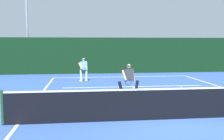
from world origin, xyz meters
name	(u,v)px	position (x,y,z in m)	size (l,w,h in m)	color
ground_plane	(172,119)	(0.00, 0.00, 0.00)	(80.00, 80.00, 0.00)	#2E4E9D
court_line_baseline_far	(121,77)	(0.00, 10.93, 0.00)	(9.86, 0.10, 0.01)	white
court_line_sideline_left	(18,125)	(-4.93, 0.00, 0.00)	(0.10, 21.87, 0.01)	white
court_line_service	(133,87)	(0.00, 6.53, 0.00)	(8.04, 0.10, 0.01)	white
court_line_centre	(148,99)	(0.00, 3.20, 0.00)	(0.10, 6.40, 0.01)	white
tennis_net	(173,103)	(0.00, 0.00, 0.53)	(10.81, 0.09, 1.09)	#1E4723
player_near	(129,79)	(-0.79, 3.62, 0.84)	(1.05, 0.88, 1.54)	black
player_far	(84,69)	(-2.79, 8.94, 0.83)	(0.66, 0.90, 1.53)	silver
tennis_ball	(181,87)	(2.63, 5.92, 0.03)	(0.07, 0.07, 0.07)	#D1E033
back_fence_windscreen	(117,55)	(0.00, 13.30, 1.47)	(21.33, 0.12, 2.94)	black
light_pole	(27,9)	(-7.45, 15.05, 5.30)	(0.55, 0.44, 8.84)	#9EA39E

